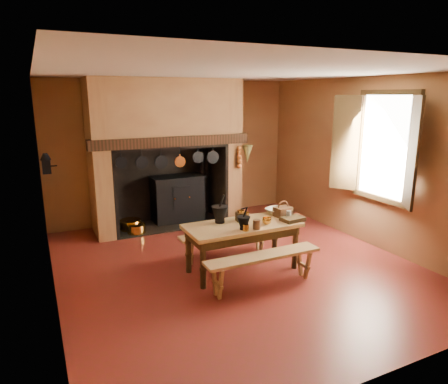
% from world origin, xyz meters
% --- Properties ---
extents(floor, '(5.50, 5.50, 0.00)m').
position_xyz_m(floor, '(0.00, 0.00, 0.00)').
color(floor, maroon).
rests_on(floor, ground).
extents(ceiling, '(5.50, 5.50, 0.00)m').
position_xyz_m(ceiling, '(0.00, 0.00, 2.80)').
color(ceiling, silver).
rests_on(ceiling, back_wall).
extents(back_wall, '(5.00, 0.02, 2.80)m').
position_xyz_m(back_wall, '(0.00, 2.75, 1.40)').
color(back_wall, olive).
rests_on(back_wall, floor).
extents(wall_left, '(0.02, 5.50, 2.80)m').
position_xyz_m(wall_left, '(-2.50, 0.00, 1.40)').
color(wall_left, olive).
rests_on(wall_left, floor).
extents(wall_right, '(0.02, 5.50, 2.80)m').
position_xyz_m(wall_right, '(2.50, 0.00, 1.40)').
color(wall_right, olive).
rests_on(wall_right, floor).
extents(wall_front, '(5.00, 0.02, 2.80)m').
position_xyz_m(wall_front, '(0.00, -2.75, 1.40)').
color(wall_front, olive).
rests_on(wall_front, floor).
extents(chimney_breast, '(2.95, 0.96, 2.80)m').
position_xyz_m(chimney_breast, '(-0.30, 2.31, 1.81)').
color(chimney_breast, olive).
rests_on(chimney_breast, floor).
extents(iron_range, '(1.12, 0.55, 1.60)m').
position_xyz_m(iron_range, '(-0.04, 2.45, 0.48)').
color(iron_range, black).
rests_on(iron_range, floor).
extents(hearth_pans, '(0.51, 0.62, 0.20)m').
position_xyz_m(hearth_pans, '(-1.05, 2.22, 0.09)').
color(hearth_pans, gold).
rests_on(hearth_pans, floor).
extents(hanging_pans, '(1.92, 0.29, 0.27)m').
position_xyz_m(hanging_pans, '(-0.34, 1.81, 1.36)').
color(hanging_pans, black).
rests_on(hanging_pans, chimney_breast).
extents(onion_string, '(0.12, 0.10, 0.46)m').
position_xyz_m(onion_string, '(1.00, 1.79, 1.33)').
color(onion_string, '#96521B').
rests_on(onion_string, chimney_breast).
extents(herb_bunch, '(0.20, 0.20, 0.35)m').
position_xyz_m(herb_bunch, '(1.18, 1.79, 1.38)').
color(herb_bunch, brown).
rests_on(herb_bunch, chimney_breast).
extents(window, '(0.39, 1.75, 1.76)m').
position_xyz_m(window, '(2.35, -0.40, 1.70)').
color(window, white).
rests_on(window, wall_right).
extents(wall_coffee_mill, '(0.23, 0.16, 0.31)m').
position_xyz_m(wall_coffee_mill, '(-2.42, 1.55, 1.52)').
color(wall_coffee_mill, black).
rests_on(wall_coffee_mill, wall_left).
extents(work_table, '(1.64, 0.73, 0.71)m').
position_xyz_m(work_table, '(0.01, -0.20, 0.60)').
color(work_table, tan).
rests_on(work_table, floor).
extents(bench_front, '(1.63, 0.29, 0.46)m').
position_xyz_m(bench_front, '(0.01, -0.78, 0.34)').
color(bench_front, tan).
rests_on(bench_front, floor).
extents(bench_back, '(1.51, 0.26, 0.42)m').
position_xyz_m(bench_back, '(0.01, 0.35, 0.32)').
color(bench_back, tan).
rests_on(bench_back, floor).
extents(mortar_large, '(0.24, 0.24, 0.41)m').
position_xyz_m(mortar_large, '(-0.26, -0.01, 0.85)').
color(mortar_large, black).
rests_on(mortar_large, work_table).
extents(mortar_small, '(0.18, 0.18, 0.31)m').
position_xyz_m(mortar_small, '(-0.09, -0.42, 0.82)').
color(mortar_small, black).
rests_on(mortar_small, work_table).
extents(coffee_grinder, '(0.19, 0.15, 0.20)m').
position_xyz_m(coffee_grinder, '(0.05, -0.08, 0.79)').
color(coffee_grinder, '#362511').
rests_on(coffee_grinder, work_table).
extents(brass_mug_a, '(0.09, 0.09, 0.09)m').
position_xyz_m(brass_mug_a, '(-0.09, -0.48, 0.76)').
color(brass_mug_a, gold).
rests_on(brass_mug_a, work_table).
extents(brass_mug_b, '(0.12, 0.12, 0.10)m').
position_xyz_m(brass_mug_b, '(0.17, -0.01, 0.76)').
color(brass_mug_b, gold).
rests_on(brass_mug_b, work_table).
extents(mixing_bowl, '(0.44, 0.44, 0.08)m').
position_xyz_m(mixing_bowl, '(0.73, 0.01, 0.75)').
color(mixing_bowl, '#B9B38E').
rests_on(mixing_bowl, work_table).
extents(stoneware_crock, '(0.13, 0.13, 0.13)m').
position_xyz_m(stoneware_crock, '(0.08, -0.48, 0.78)').
color(stoneware_crock, brown).
rests_on(stoneware_crock, work_table).
extents(glass_jar, '(0.09, 0.09, 0.12)m').
position_xyz_m(glass_jar, '(0.73, -0.29, 0.77)').
color(glass_jar, beige).
rests_on(glass_jar, work_table).
extents(wicker_basket, '(0.28, 0.22, 0.25)m').
position_xyz_m(wicker_basket, '(0.73, -0.14, 0.79)').
color(wicker_basket, '#522C18').
rests_on(wicker_basket, work_table).
extents(wooden_tray, '(0.34, 0.26, 0.06)m').
position_xyz_m(wooden_tray, '(0.73, -0.39, 0.74)').
color(wooden_tray, '#362511').
rests_on(wooden_tray, work_table).
extents(brass_cup, '(0.14, 0.14, 0.10)m').
position_xyz_m(brass_cup, '(0.31, -0.36, 0.76)').
color(brass_cup, gold).
rests_on(brass_cup, work_table).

